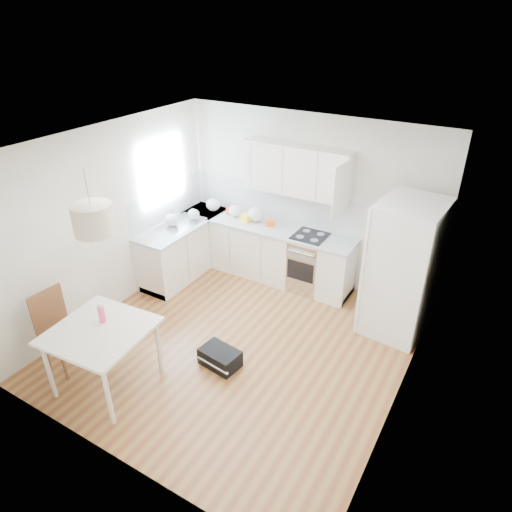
% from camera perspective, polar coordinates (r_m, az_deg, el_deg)
% --- Properties ---
extents(floor, '(4.20, 4.20, 0.00)m').
position_cam_1_polar(floor, '(6.28, -2.35, -11.02)').
color(floor, brown).
rests_on(floor, ground).
extents(ceiling, '(4.20, 4.20, 0.00)m').
position_cam_1_polar(ceiling, '(5.00, -2.98, 13.46)').
color(ceiling, white).
rests_on(ceiling, wall_back).
extents(wall_back, '(4.20, 0.00, 4.20)m').
position_cam_1_polar(wall_back, '(7.19, 6.54, 6.82)').
color(wall_back, beige).
rests_on(wall_back, floor).
extents(wall_left, '(0.00, 4.20, 4.20)m').
position_cam_1_polar(wall_left, '(6.78, -17.75, 4.19)').
color(wall_left, beige).
rests_on(wall_left, floor).
extents(wall_right, '(0.00, 4.20, 4.20)m').
position_cam_1_polar(wall_right, '(4.86, 18.79, -6.29)').
color(wall_right, beige).
rests_on(wall_right, floor).
extents(window_glassblock, '(0.02, 1.00, 1.00)m').
position_cam_1_polar(window_glassblock, '(7.38, -11.66, 10.31)').
color(window_glassblock, '#BFE0F9').
rests_on(window_glassblock, wall_left).
extents(cabinets_back, '(3.00, 0.60, 0.88)m').
position_cam_1_polar(cabinets_back, '(7.58, 1.09, 0.60)').
color(cabinets_back, white).
rests_on(cabinets_back, floor).
extents(cabinets_left, '(0.60, 1.80, 0.88)m').
position_cam_1_polar(cabinets_left, '(7.75, -8.87, 0.91)').
color(cabinets_left, white).
rests_on(cabinets_left, floor).
extents(counter_back, '(3.02, 0.64, 0.04)m').
position_cam_1_polar(counter_back, '(7.37, 1.12, 3.75)').
color(counter_back, '#B5B7BA').
rests_on(counter_back, cabinets_back).
extents(counter_left, '(0.64, 1.82, 0.04)m').
position_cam_1_polar(counter_left, '(7.55, -9.13, 4.00)').
color(counter_left, '#B5B7BA').
rests_on(counter_left, cabinets_left).
extents(backsplash_back, '(3.00, 0.01, 0.58)m').
position_cam_1_polar(backsplash_back, '(7.48, 2.26, 6.72)').
color(backsplash_back, white).
rests_on(backsplash_back, wall_back).
extents(backsplash_left, '(0.01, 1.80, 0.58)m').
position_cam_1_polar(backsplash_left, '(7.60, -11.05, 6.57)').
color(backsplash_left, white).
rests_on(backsplash_left, wall_left).
extents(upper_cabinets, '(1.70, 0.32, 0.75)m').
position_cam_1_polar(upper_cabinets, '(6.93, 5.07, 10.68)').
color(upper_cabinets, white).
rests_on(upper_cabinets, wall_back).
extents(range_oven, '(0.50, 0.61, 0.88)m').
position_cam_1_polar(range_oven, '(7.27, 6.58, -0.92)').
color(range_oven, '#BABDBF').
rests_on(range_oven, floor).
extents(sink, '(0.50, 0.80, 0.16)m').
position_cam_1_polar(sink, '(7.51, -9.38, 3.97)').
color(sink, '#BABDBF').
rests_on(sink, counter_left).
extents(refrigerator, '(0.97, 1.01, 1.90)m').
position_cam_1_polar(refrigerator, '(6.38, 18.05, -1.54)').
color(refrigerator, white).
rests_on(refrigerator, floor).
extents(dining_table, '(1.12, 1.12, 0.82)m').
position_cam_1_polar(dining_table, '(5.54, -18.83, -9.47)').
color(dining_table, beige).
rests_on(dining_table, floor).
extents(dining_chair, '(0.47, 0.47, 1.04)m').
position_cam_1_polar(dining_chair, '(6.12, -22.95, -8.75)').
color(dining_chair, '#4D2C17').
rests_on(dining_chair, floor).
extents(drink_bottle, '(0.09, 0.09, 0.25)m').
position_cam_1_polar(drink_bottle, '(5.53, -18.78, -6.72)').
color(drink_bottle, '#F2436D').
rests_on(drink_bottle, dining_table).
extents(gym_bag, '(0.53, 0.39, 0.23)m').
position_cam_1_polar(gym_bag, '(5.93, -4.52, -12.53)').
color(gym_bag, black).
rests_on(gym_bag, floor).
extents(pendant_lamp, '(0.51, 0.51, 0.31)m').
position_cam_1_polar(pendant_lamp, '(4.77, -19.72, 4.33)').
color(pendant_lamp, beige).
rests_on(pendant_lamp, ceiling).
extents(grocery_bag_a, '(0.24, 0.21, 0.22)m').
position_cam_1_polar(grocery_bag_a, '(7.89, -5.41, 6.40)').
color(grocery_bag_a, white).
rests_on(grocery_bag_a, counter_back).
extents(grocery_bag_b, '(0.22, 0.19, 0.20)m').
position_cam_1_polar(grocery_bag_b, '(7.63, -2.63, 5.65)').
color(grocery_bag_b, white).
rests_on(grocery_bag_b, counter_back).
extents(grocery_bag_c, '(0.28, 0.24, 0.25)m').
position_cam_1_polar(grocery_bag_c, '(7.44, -0.01, 5.25)').
color(grocery_bag_c, white).
rests_on(grocery_bag_c, counter_back).
extents(grocery_bag_d, '(0.19, 0.16, 0.17)m').
position_cam_1_polar(grocery_bag_d, '(7.61, -7.79, 5.20)').
color(grocery_bag_d, white).
rests_on(grocery_bag_d, counter_back).
extents(grocery_bag_e, '(0.22, 0.19, 0.20)m').
position_cam_1_polar(grocery_bag_e, '(7.42, -10.49, 4.46)').
color(grocery_bag_e, white).
rests_on(grocery_bag_e, counter_left).
extents(snack_orange, '(0.17, 0.15, 0.10)m').
position_cam_1_polar(snack_orange, '(7.31, 1.82, 4.13)').
color(snack_orange, '#E94E14').
rests_on(snack_orange, counter_back).
extents(snack_yellow, '(0.19, 0.14, 0.12)m').
position_cam_1_polar(snack_yellow, '(7.46, -1.30, 4.75)').
color(snack_yellow, yellow).
rests_on(snack_yellow, counter_back).
extents(snack_red, '(0.18, 0.14, 0.11)m').
position_cam_1_polar(snack_red, '(7.75, -3.06, 5.63)').
color(snack_red, red).
rests_on(snack_red, counter_back).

